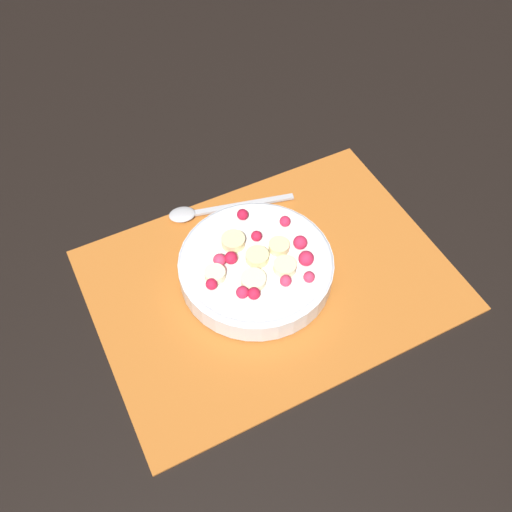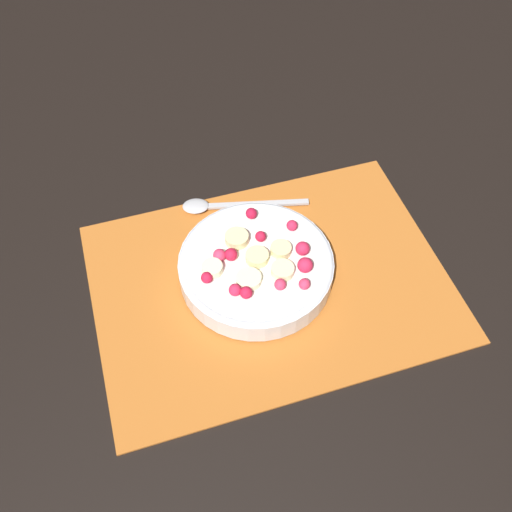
# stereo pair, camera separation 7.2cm
# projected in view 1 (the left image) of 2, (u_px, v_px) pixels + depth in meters

# --- Properties ---
(ground_plane) EXTENTS (3.00, 3.00, 0.00)m
(ground_plane) POSITION_uv_depth(u_px,v_px,m) (271.00, 280.00, 0.76)
(ground_plane) COLOR black
(placemat) EXTENTS (0.46, 0.33, 0.01)m
(placemat) POSITION_uv_depth(u_px,v_px,m) (271.00, 279.00, 0.75)
(placemat) COLOR #B26023
(placemat) RESTS_ON ground_plane
(fruit_bowl) EXTENTS (0.20, 0.20, 0.05)m
(fruit_bowl) POSITION_uv_depth(u_px,v_px,m) (256.00, 265.00, 0.74)
(fruit_bowl) COLOR silver
(fruit_bowl) RESTS_ON placemat
(spoon) EXTENTS (0.18, 0.06, 0.01)m
(spoon) POSITION_uv_depth(u_px,v_px,m) (206.00, 211.00, 0.82)
(spoon) COLOR #B2B2B7
(spoon) RESTS_ON placemat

